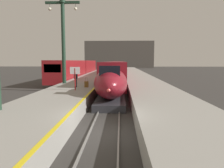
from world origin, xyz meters
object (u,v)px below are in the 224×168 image
object	(u,v)px
station_column_mid	(63,34)
departure_info_board	(75,74)
rolling_suitcase	(86,84)
highspeed_train_main	(117,68)
regional_train_adjacent	(79,68)
passenger_near_edge	(76,77)

from	to	relation	value
station_column_mid	departure_info_board	xyz separation A→B (m)	(2.58, -5.95, -4.24)
rolling_suitcase	highspeed_train_main	bearing A→B (deg)	85.00
regional_train_adjacent	departure_info_board	distance (m)	26.95
passenger_near_edge	highspeed_train_main	bearing A→B (deg)	82.80
rolling_suitcase	departure_info_board	bearing A→B (deg)	-107.23
regional_train_adjacent	passenger_near_edge	size ratio (longest dim) A/B	21.66
highspeed_train_main	regional_train_adjacent	xyz separation A→B (m)	(-8.10, -5.83, 0.16)
station_column_mid	passenger_near_edge	world-z (taller)	station_column_mid
station_column_mid	rolling_suitcase	bearing A→B (deg)	-49.00
regional_train_adjacent	rolling_suitcase	world-z (taller)	regional_train_adjacent
highspeed_train_main	regional_train_adjacent	size ratio (longest dim) A/B	2.06
departure_info_board	station_column_mid	bearing A→B (deg)	113.45
highspeed_train_main	rolling_suitcase	bearing A→B (deg)	-95.00
station_column_mid	rolling_suitcase	xyz separation A→B (m)	(3.26, -3.75, -5.44)
regional_train_adjacent	station_column_mid	distance (m)	21.21
regional_train_adjacent	rolling_suitcase	xyz separation A→B (m)	(5.46, -24.32, -0.77)
regional_train_adjacent	passenger_near_edge	xyz separation A→B (m)	(4.32, -24.07, -0.09)
rolling_suitcase	regional_train_adjacent	bearing A→B (deg)	102.66
regional_train_adjacent	departure_info_board	bearing A→B (deg)	-79.78
departure_info_board	rolling_suitcase	bearing A→B (deg)	72.77
highspeed_train_main	regional_train_adjacent	bearing A→B (deg)	-144.27
regional_train_adjacent	departure_info_board	world-z (taller)	regional_train_adjacent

